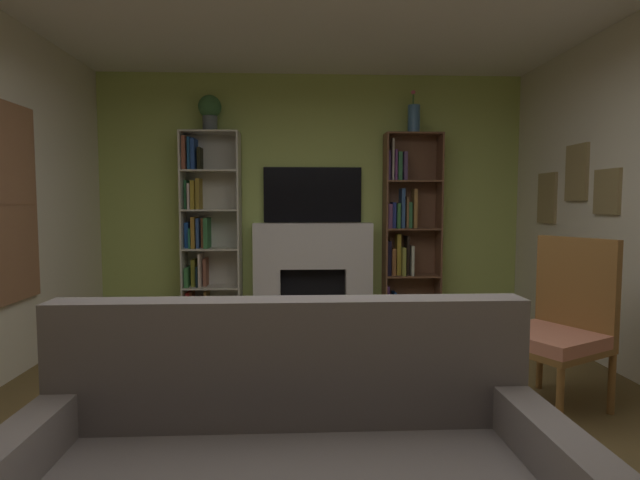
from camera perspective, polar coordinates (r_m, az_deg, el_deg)
ground_plane at (r=2.98m, az=1.15°, el=-22.06°), size 7.03×7.03×0.00m
wall_back_accent at (r=5.63m, az=-0.86°, el=4.61°), size 4.74×0.06×2.71m
fireplace at (r=5.53m, az=-0.80°, el=-3.41°), size 1.39×0.54×1.10m
tv at (r=5.57m, az=-0.84°, el=5.11°), size 1.07×0.06×0.60m
bookshelf_left at (r=5.58m, az=-12.82°, el=0.75°), size 0.61×0.32×2.07m
bookshelf_right at (r=5.64m, az=9.62°, el=1.22°), size 0.61×0.27×2.07m
potted_plant at (r=5.61m, az=-12.32°, el=14.09°), size 0.24×0.24×0.38m
vase_with_flowers at (r=5.66m, az=10.54°, el=13.33°), size 0.13×0.13×0.45m
armchair at (r=3.65m, az=25.38°, el=-8.51°), size 0.76×0.75×1.09m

